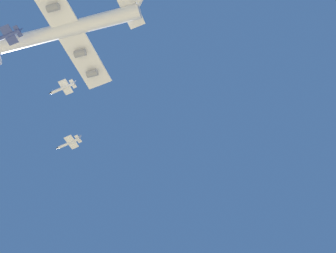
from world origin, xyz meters
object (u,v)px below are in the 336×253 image
(chase_jet_left_wing, at_px, (6,36))
(chase_jet_lead, at_px, (69,143))
(carrier_jet, at_px, (67,29))
(chase_jet_right_wing, at_px, (63,88))

(chase_jet_left_wing, bearing_deg, chase_jet_lead, -82.55)
(chase_jet_lead, bearing_deg, carrier_jet, 123.42)
(chase_jet_left_wing, bearing_deg, chase_jet_right_wing, -91.78)
(chase_jet_lead, xyz_separation_m, chase_jet_left_wing, (-53.81, 31.55, -14.16))
(carrier_jet, xyz_separation_m, chase_jet_left_wing, (6.50, 21.38, -10.57))
(chase_jet_lead, bearing_deg, chase_jet_right_wing, 114.21)
(carrier_jet, bearing_deg, chase_jet_left_wing, 21.81)
(carrier_jet, relative_size, chase_jet_lead, 4.96)
(carrier_jet, height_order, chase_jet_right_wing, chase_jet_right_wing)
(carrier_jet, relative_size, chase_jet_left_wing, 4.72)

